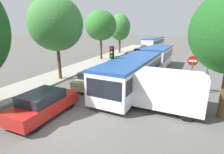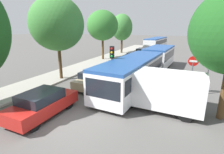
# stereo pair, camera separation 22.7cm
# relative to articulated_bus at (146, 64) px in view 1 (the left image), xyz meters

# --- Properties ---
(ground_plane) EXTENTS (200.00, 200.00, 0.00)m
(ground_plane) POSITION_rel_articulated_bus_xyz_m (-1.66, -9.90, -1.42)
(ground_plane) COLOR #565451
(kerb_strip_left) EXTENTS (3.20, 44.17, 0.14)m
(kerb_strip_left) POSITION_rel_articulated_bus_xyz_m (-8.21, 7.18, -1.35)
(kerb_strip_left) COLOR #9E998E
(kerb_strip_left) RESTS_ON ground
(articulated_bus) EXTENTS (3.58, 16.74, 2.47)m
(articulated_bus) POSITION_rel_articulated_bus_xyz_m (0.00, 0.00, 0.00)
(articulated_bus) COLOR silver
(articulated_bus) RESTS_ON ground
(city_bus_rear) EXTENTS (3.31, 11.43, 2.43)m
(city_bus_rear) POSITION_rel_articulated_bus_xyz_m (-3.33, 24.27, -0.02)
(city_bus_rear) COLOR silver
(city_bus_rear) RESTS_ON ground
(queued_car_red) EXTENTS (1.81, 4.13, 1.43)m
(queued_car_red) POSITION_rel_articulated_bus_xyz_m (-3.52, -9.62, -0.70)
(queued_car_red) COLOR #B21E19
(queued_car_red) RESTS_ON ground
(queued_car_tan) EXTENTS (1.75, 3.99, 1.38)m
(queued_car_tan) POSITION_rel_articulated_bus_xyz_m (-3.32, -4.28, -0.73)
(queued_car_tan) COLOR tan
(queued_car_tan) RESTS_ON ground
(queued_car_white) EXTENTS (1.79, 4.08, 1.41)m
(queued_car_white) POSITION_rel_articulated_bus_xyz_m (-3.16, 1.07, -0.71)
(queued_car_white) COLOR white
(queued_car_white) RESTS_ON ground
(queued_car_blue) EXTENTS (1.80, 4.11, 1.42)m
(queued_car_blue) POSITION_rel_articulated_bus_xyz_m (-3.22, 6.98, -0.71)
(queued_car_blue) COLOR #284799
(queued_car_blue) RESTS_ON ground
(queued_car_green) EXTENTS (1.73, 3.96, 1.37)m
(queued_car_green) POSITION_rel_articulated_bus_xyz_m (-3.53, 12.38, -0.73)
(queued_car_green) COLOR #236638
(queued_car_green) RESTS_ON ground
(white_van) EXTENTS (5.08, 2.19, 2.31)m
(white_van) POSITION_rel_articulated_bus_xyz_m (2.35, -6.24, -0.18)
(white_van) COLOR white
(white_van) RESTS_ON ground
(traffic_light) EXTENTS (0.37, 0.39, 3.40)m
(traffic_light) POSITION_rel_articulated_bus_xyz_m (-1.69, -4.26, 1.07)
(traffic_light) COLOR #56595E
(traffic_light) RESTS_ON ground
(no_entry_sign) EXTENTS (0.70, 0.08, 2.82)m
(no_entry_sign) POSITION_rel_articulated_bus_xyz_m (3.92, -2.89, 0.45)
(no_entry_sign) COLOR #56595E
(no_entry_sign) RESTS_ON ground
(direction_sign_post) EXTENTS (0.34, 1.38, 3.60)m
(direction_sign_post) POSITION_rel_articulated_bus_xyz_m (4.96, -2.42, 1.14)
(direction_sign_post) COLOR #56595E
(direction_sign_post) RESTS_ON ground
(tree_left_mid) EXTENTS (4.65, 4.65, 7.34)m
(tree_left_mid) POSITION_rel_articulated_bus_xyz_m (-7.14, -3.67, 3.59)
(tree_left_mid) COLOR #51381E
(tree_left_mid) RESTS_ON ground
(tree_left_far) EXTENTS (4.47, 4.47, 7.08)m
(tree_left_far) POSITION_rel_articulated_bus_xyz_m (-8.04, 7.11, 3.43)
(tree_left_far) COLOR #51381E
(tree_left_far) RESTS_ON ground
(tree_left_distant) EXTENTS (3.76, 3.76, 7.02)m
(tree_left_distant) POSITION_rel_articulated_bus_xyz_m (-7.89, 14.34, 3.25)
(tree_left_distant) COLOR #51381E
(tree_left_distant) RESTS_ON ground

